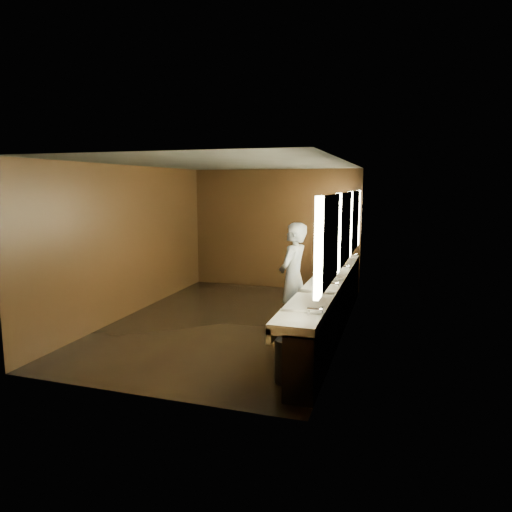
{
  "coord_description": "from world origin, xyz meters",
  "views": [
    {
      "loc": [
        2.82,
        -7.38,
        2.45
      ],
      "look_at": [
        0.48,
        0.0,
        1.23
      ],
      "focal_mm": 32.0,
      "sensor_mm": 36.0,
      "label": 1
    }
  ],
  "objects": [
    {
      "name": "floor",
      "position": [
        0.0,
        0.0,
        0.0
      ],
      "size": [
        6.0,
        6.0,
        0.0
      ],
      "primitive_type": "plane",
      "color": "black",
      "rests_on": "ground"
    },
    {
      "name": "person",
      "position": [
        1.18,
        -0.19,
        0.92
      ],
      "size": [
        0.57,
        0.75,
        1.84
      ],
      "primitive_type": "imported",
      "rotation": [
        0.0,
        0.0,
        -1.77
      ],
      "color": "#9AB6E5",
      "rests_on": "floor"
    },
    {
      "name": "mirror_band",
      "position": [
        1.98,
        -0.0,
        1.75
      ],
      "size": [
        0.06,
        5.03,
        1.15
      ],
      "color": "#FBF5BD",
      "rests_on": "wall_right"
    },
    {
      "name": "wall_right",
      "position": [
        2.0,
        0.0,
        1.4
      ],
      "size": [
        0.02,
        6.0,
        2.8
      ],
      "primitive_type": "cube",
      "color": "black",
      "rests_on": "floor"
    },
    {
      "name": "wall_front",
      "position": [
        0.0,
        -3.0,
        1.4
      ],
      "size": [
        4.0,
        0.02,
        2.8
      ],
      "primitive_type": "cube",
      "color": "black",
      "rests_on": "floor"
    },
    {
      "name": "trash_bin",
      "position": [
        1.58,
        -2.1,
        0.28
      ],
      "size": [
        0.44,
        0.44,
        0.55
      ],
      "primitive_type": "cylinder",
      "rotation": [
        0.0,
        0.0,
        -0.27
      ],
      "color": "black",
      "rests_on": "floor"
    },
    {
      "name": "ceiling",
      "position": [
        0.0,
        0.0,
        2.8
      ],
      "size": [
        4.0,
        6.0,
        0.02
      ],
      "primitive_type": "cube",
      "color": "#2D2D2B",
      "rests_on": "wall_back"
    },
    {
      "name": "sink_counter",
      "position": [
        1.79,
        0.0,
        0.5
      ],
      "size": [
        0.55,
        5.4,
        1.01
      ],
      "color": "black",
      "rests_on": "floor"
    },
    {
      "name": "wall_back",
      "position": [
        0.0,
        3.0,
        1.4
      ],
      "size": [
        4.0,
        0.02,
        2.8
      ],
      "primitive_type": "cube",
      "color": "black",
      "rests_on": "floor"
    },
    {
      "name": "wall_left",
      "position": [
        -2.0,
        0.0,
        1.4
      ],
      "size": [
        0.02,
        6.0,
        2.8
      ],
      "primitive_type": "cube",
      "color": "black",
      "rests_on": "floor"
    }
  ]
}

